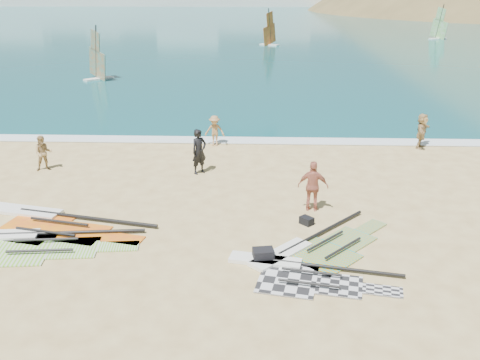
{
  "coord_description": "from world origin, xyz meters",
  "views": [
    {
      "loc": [
        1.57,
        -14.17,
        7.9
      ],
      "look_at": [
        0.89,
        4.0,
        1.0
      ],
      "focal_mm": 40.0,
      "sensor_mm": 36.0,
      "label": 1
    }
  ],
  "objects_px": {
    "rig_grey": "(297,272)",
    "rig_orange": "(315,248)",
    "person_wetsuit": "(199,152)",
    "beachgoer_back": "(313,186)",
    "gear_bag_far": "(307,221)",
    "beachgoer_mid": "(215,131)",
    "rig_red": "(48,222)",
    "beachgoer_left": "(43,153)",
    "rig_green": "(32,242)",
    "beachgoer_right": "(422,131)",
    "gear_bag_near": "(263,255)"
  },
  "relations": [
    {
      "from": "gear_bag_near",
      "to": "beachgoer_right",
      "type": "xyz_separation_m",
      "value": [
        7.8,
        11.64,
        0.67
      ]
    },
    {
      "from": "rig_green",
      "to": "beachgoer_mid",
      "type": "distance_m",
      "value": 11.89
    },
    {
      "from": "beachgoer_right",
      "to": "beachgoer_left",
      "type": "bearing_deg",
      "value": 128.25
    },
    {
      "from": "rig_green",
      "to": "rig_red",
      "type": "distance_m",
      "value": 1.51
    },
    {
      "from": "beachgoer_left",
      "to": "beachgoer_mid",
      "type": "xyz_separation_m",
      "value": [
        7.13,
        3.94,
        -0.01
      ]
    },
    {
      "from": "rig_red",
      "to": "beachgoer_right",
      "type": "xyz_separation_m",
      "value": [
        15.19,
        9.28,
        0.81
      ]
    },
    {
      "from": "rig_grey",
      "to": "rig_red",
      "type": "height_order",
      "value": "rig_red"
    },
    {
      "from": "rig_green",
      "to": "gear_bag_far",
      "type": "bearing_deg",
      "value": 5.09
    },
    {
      "from": "beachgoer_back",
      "to": "beachgoer_mid",
      "type": "bearing_deg",
      "value": -53.27
    },
    {
      "from": "gear_bag_near",
      "to": "gear_bag_far",
      "type": "bearing_deg",
      "value": 60.13
    },
    {
      "from": "rig_orange",
      "to": "beachgoer_right",
      "type": "bearing_deg",
      "value": 12.9
    },
    {
      "from": "beachgoer_back",
      "to": "gear_bag_far",
      "type": "bearing_deg",
      "value": 85.19
    },
    {
      "from": "gear_bag_near",
      "to": "gear_bag_far",
      "type": "distance_m",
      "value": 2.99
    },
    {
      "from": "rig_orange",
      "to": "person_wetsuit",
      "type": "height_order",
      "value": "person_wetsuit"
    },
    {
      "from": "rig_orange",
      "to": "beachgoer_back",
      "type": "xyz_separation_m",
      "value": [
        0.18,
        3.01,
        0.88
      ]
    },
    {
      "from": "gear_bag_far",
      "to": "person_wetsuit",
      "type": "xyz_separation_m",
      "value": [
        -4.21,
        4.96,
        0.84
      ]
    },
    {
      "from": "rig_orange",
      "to": "beachgoer_left",
      "type": "relative_size",
      "value": 3.02
    },
    {
      "from": "gear_bag_near",
      "to": "rig_green",
      "type": "bearing_deg",
      "value": 173.41
    },
    {
      "from": "beachgoer_left",
      "to": "beachgoer_right",
      "type": "relative_size",
      "value": 0.9
    },
    {
      "from": "person_wetsuit",
      "to": "beachgoer_back",
      "type": "bearing_deg",
      "value": -80.56
    },
    {
      "from": "gear_bag_far",
      "to": "beachgoer_back",
      "type": "bearing_deg",
      "value": 76.48
    },
    {
      "from": "beachgoer_left",
      "to": "beachgoer_back",
      "type": "relative_size",
      "value": 0.84
    },
    {
      "from": "person_wetsuit",
      "to": "beachgoer_mid",
      "type": "xyz_separation_m",
      "value": [
        0.32,
        4.08,
        -0.21
      ]
    },
    {
      "from": "rig_orange",
      "to": "rig_red",
      "type": "bearing_deg",
      "value": 122.74
    },
    {
      "from": "rig_orange",
      "to": "gear_bag_far",
      "type": "bearing_deg",
      "value": 46.14
    },
    {
      "from": "rig_green",
      "to": "rig_red",
      "type": "height_order",
      "value": "rig_red"
    },
    {
      "from": "rig_green",
      "to": "beachgoer_mid",
      "type": "xyz_separation_m",
      "value": [
        4.95,
        10.79,
        0.71
      ]
    },
    {
      "from": "rig_green",
      "to": "rig_orange",
      "type": "xyz_separation_m",
      "value": [
        8.94,
        -0.06,
        -0.0
      ]
    },
    {
      "from": "rig_grey",
      "to": "beachgoer_left",
      "type": "relative_size",
      "value": 3.23
    },
    {
      "from": "gear_bag_near",
      "to": "beachgoer_back",
      "type": "relative_size",
      "value": 0.33
    },
    {
      "from": "rig_green",
      "to": "beachgoer_mid",
      "type": "bearing_deg",
      "value": 59.27
    },
    {
      "from": "person_wetsuit",
      "to": "beachgoer_left",
      "type": "bearing_deg",
      "value": 138.19
    },
    {
      "from": "rig_grey",
      "to": "gear_bag_near",
      "type": "xyz_separation_m",
      "value": [
        -0.95,
        0.7,
        0.15
      ]
    },
    {
      "from": "rig_green",
      "to": "beachgoer_left",
      "type": "height_order",
      "value": "beachgoer_left"
    },
    {
      "from": "gear_bag_far",
      "to": "beachgoer_left",
      "type": "relative_size",
      "value": 0.28
    },
    {
      "from": "gear_bag_far",
      "to": "beachgoer_mid",
      "type": "distance_m",
      "value": 9.86
    },
    {
      "from": "beachgoer_back",
      "to": "beachgoer_left",
      "type": "bearing_deg",
      "value": -10.33
    },
    {
      "from": "beachgoer_mid",
      "to": "beachgoer_right",
      "type": "distance_m",
      "value": 10.2
    },
    {
      "from": "rig_grey",
      "to": "rig_orange",
      "type": "height_order",
      "value": "rig_orange"
    },
    {
      "from": "beachgoer_mid",
      "to": "beachgoer_right",
      "type": "height_order",
      "value": "beachgoer_right"
    },
    {
      "from": "rig_red",
      "to": "beachgoer_left",
      "type": "xyz_separation_m",
      "value": [
        -2.14,
        5.34,
        0.73
      ]
    },
    {
      "from": "rig_grey",
      "to": "beachgoer_back",
      "type": "height_order",
      "value": "beachgoer_back"
    },
    {
      "from": "gear_bag_far",
      "to": "beachgoer_back",
      "type": "relative_size",
      "value": 0.24
    },
    {
      "from": "rig_red",
      "to": "gear_bag_near",
      "type": "relative_size",
      "value": 10.59
    },
    {
      "from": "rig_green",
      "to": "beachgoer_left",
      "type": "distance_m",
      "value": 7.23
    },
    {
      "from": "rig_grey",
      "to": "rig_orange",
      "type": "bearing_deg",
      "value": 77.7
    },
    {
      "from": "gear_bag_far",
      "to": "beachgoer_mid",
      "type": "xyz_separation_m",
      "value": [
        -3.89,
        9.04,
        0.63
      ]
    },
    {
      "from": "gear_bag_near",
      "to": "beachgoer_right",
      "type": "bearing_deg",
      "value": 56.16
    },
    {
      "from": "beachgoer_left",
      "to": "beachgoer_right",
      "type": "xyz_separation_m",
      "value": [
        17.33,
        3.94,
        0.09
      ]
    },
    {
      "from": "rig_red",
      "to": "gear_bag_far",
      "type": "bearing_deg",
      "value": 14.35
    }
  ]
}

